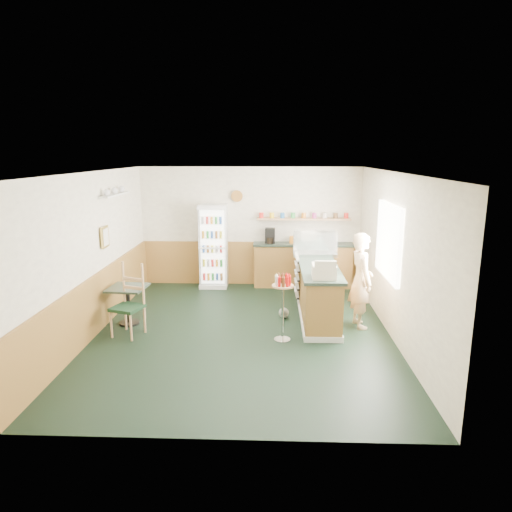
{
  "coord_description": "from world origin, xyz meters",
  "views": [
    {
      "loc": [
        0.51,
        -7.31,
        3.0
      ],
      "look_at": [
        0.22,
        0.6,
        1.21
      ],
      "focal_mm": 32.0,
      "sensor_mm": 36.0,
      "label": 1
    }
  ],
  "objects_px": {
    "cafe_table": "(128,298)",
    "cafe_chair": "(129,297)",
    "cash_register": "(324,271)",
    "shopkeeper": "(361,280)",
    "condiment_stand": "(283,296)",
    "drinks_fridge": "(213,246)",
    "display_case": "(315,243)"
  },
  "relations": [
    {
      "from": "cash_register",
      "to": "cafe_chair",
      "type": "relative_size",
      "value": 0.33
    },
    {
      "from": "drinks_fridge",
      "to": "condiment_stand",
      "type": "xyz_separation_m",
      "value": [
        1.51,
        -3.05,
        -0.18
      ]
    },
    {
      "from": "cash_register",
      "to": "condiment_stand",
      "type": "distance_m",
      "value": 0.79
    },
    {
      "from": "display_case",
      "to": "shopkeeper",
      "type": "height_order",
      "value": "shopkeeper"
    },
    {
      "from": "shopkeeper",
      "to": "cafe_chair",
      "type": "relative_size",
      "value": 1.38
    },
    {
      "from": "display_case",
      "to": "cash_register",
      "type": "xyz_separation_m",
      "value": [
        0.0,
        -1.68,
        -0.13
      ]
    },
    {
      "from": "shopkeeper",
      "to": "cafe_chair",
      "type": "distance_m",
      "value": 3.98
    },
    {
      "from": "drinks_fridge",
      "to": "condiment_stand",
      "type": "height_order",
      "value": "drinks_fridge"
    },
    {
      "from": "drinks_fridge",
      "to": "cafe_chair",
      "type": "distance_m",
      "value": 3.05
    },
    {
      "from": "shopkeeper",
      "to": "display_case",
      "type": "bearing_deg",
      "value": 20.67
    },
    {
      "from": "drinks_fridge",
      "to": "cash_register",
      "type": "bearing_deg",
      "value": -52.52
    },
    {
      "from": "cash_register",
      "to": "cafe_chair",
      "type": "height_order",
      "value": "cash_register"
    },
    {
      "from": "cafe_table",
      "to": "cafe_chair",
      "type": "bearing_deg",
      "value": -70.29
    },
    {
      "from": "cash_register",
      "to": "condiment_stand",
      "type": "bearing_deg",
      "value": -160.73
    },
    {
      "from": "cash_register",
      "to": "cafe_chair",
      "type": "xyz_separation_m",
      "value": [
        -3.25,
        -0.0,
        -0.49
      ]
    },
    {
      "from": "shopkeeper",
      "to": "drinks_fridge",
      "type": "bearing_deg",
      "value": 41.31
    },
    {
      "from": "drinks_fridge",
      "to": "shopkeeper",
      "type": "distance_m",
      "value": 3.73
    },
    {
      "from": "condiment_stand",
      "to": "cafe_table",
      "type": "xyz_separation_m",
      "value": [
        -2.73,
        0.63,
        -0.27
      ]
    },
    {
      "from": "condiment_stand",
      "to": "shopkeeper",
      "type": "bearing_deg",
      "value": 26.24
    },
    {
      "from": "cash_register",
      "to": "condiment_stand",
      "type": "relative_size",
      "value": 0.37
    },
    {
      "from": "drinks_fridge",
      "to": "display_case",
      "type": "xyz_separation_m",
      "value": [
        2.18,
        -1.15,
        0.31
      ]
    },
    {
      "from": "drinks_fridge",
      "to": "condiment_stand",
      "type": "bearing_deg",
      "value": -63.71
    },
    {
      "from": "drinks_fridge",
      "to": "cafe_chair",
      "type": "bearing_deg",
      "value": -110.67
    },
    {
      "from": "cash_register",
      "to": "shopkeeper",
      "type": "relative_size",
      "value": 0.24
    },
    {
      "from": "cafe_chair",
      "to": "cafe_table",
      "type": "bearing_deg",
      "value": 128.12
    },
    {
      "from": "cash_register",
      "to": "shopkeeper",
      "type": "height_order",
      "value": "shopkeeper"
    },
    {
      "from": "cash_register",
      "to": "shopkeeper",
      "type": "bearing_deg",
      "value": 35.08
    },
    {
      "from": "display_case",
      "to": "cafe_table",
      "type": "distance_m",
      "value": 3.71
    },
    {
      "from": "drinks_fridge",
      "to": "shopkeeper",
      "type": "height_order",
      "value": "drinks_fridge"
    },
    {
      "from": "condiment_stand",
      "to": "cafe_table",
      "type": "height_order",
      "value": "condiment_stand"
    },
    {
      "from": "condiment_stand",
      "to": "cafe_chair",
      "type": "xyz_separation_m",
      "value": [
        -2.58,
        0.21,
        -0.12
      ]
    },
    {
      "from": "shopkeeper",
      "to": "cafe_table",
      "type": "distance_m",
      "value": 4.12
    }
  ]
}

